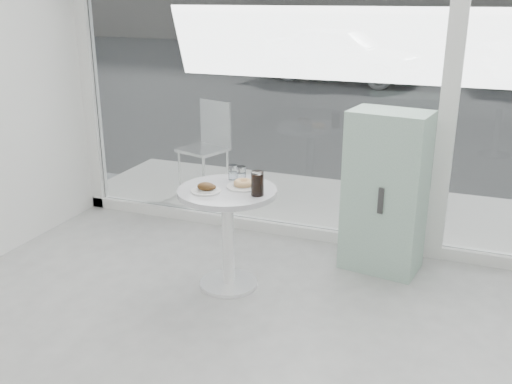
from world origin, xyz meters
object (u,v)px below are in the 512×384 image
at_px(plate_fritter, 207,188).
at_px(water_tumbler_a, 233,173).
at_px(main_table, 228,217).
at_px(water_tumbler_b, 241,175).
at_px(car_white, 342,53).
at_px(patio_chair, 208,142).
at_px(cola_glass, 257,184).
at_px(mint_cabinet, 385,192).
at_px(plate_donut, 243,184).

relative_size(plate_fritter, water_tumbler_a, 1.89).
relative_size(main_table, water_tumbler_b, 6.78).
bearing_deg(car_white, patio_chair, -162.64).
relative_size(patio_chair, water_tumbler_b, 8.64).
bearing_deg(car_white, main_table, -157.99).
bearing_deg(car_white, cola_glass, -156.74).
bearing_deg(water_tumbler_a, patio_chair, 121.77).
distance_m(patio_chair, water_tumbler_a, 1.85).
bearing_deg(water_tumbler_b, water_tumbler_a, 167.95).
bearing_deg(water_tumbler_a, car_white, 98.68).
height_order(car_white, water_tumbler_a, car_white).
distance_m(plate_fritter, cola_glass, 0.37).
bearing_deg(water_tumbler_b, plate_fritter, -113.27).
distance_m(water_tumbler_b, cola_glass, 0.34).
relative_size(water_tumbler_a, cola_glass, 0.66).
height_order(mint_cabinet, car_white, car_white).
bearing_deg(plate_fritter, mint_cabinet, 36.47).
height_order(plate_donut, cola_glass, cola_glass).
distance_m(car_white, plate_donut, 10.88).
xyz_separation_m(plate_donut, water_tumbler_b, (-0.07, 0.13, 0.03)).
bearing_deg(plate_fritter, plate_donut, 42.33).
distance_m(main_table, water_tumbler_a, 0.35).
relative_size(mint_cabinet, water_tumbler_a, 11.27).
xyz_separation_m(plate_donut, water_tumbler_a, (-0.14, 0.14, 0.03)).
relative_size(water_tumbler_a, water_tumbler_b, 1.00).
bearing_deg(patio_chair, water_tumbler_a, -40.56).
height_order(plate_donut, water_tumbler_b, water_tumbler_b).
xyz_separation_m(car_white, plate_fritter, (1.56, -10.93, 0.10)).
relative_size(plate_fritter, cola_glass, 1.26).
relative_size(car_white, plate_fritter, 18.99).
bearing_deg(water_tumbler_a, plate_donut, -44.97).
distance_m(mint_cabinet, water_tumbler_a, 1.19).
xyz_separation_m(mint_cabinet, water_tumbler_b, (-0.99, -0.52, 0.18)).
distance_m(main_table, plate_donut, 0.27).
bearing_deg(car_white, mint_cabinet, -151.86).
bearing_deg(patio_chair, cola_glass, -37.64).
xyz_separation_m(main_table, water_tumbler_a, (-0.05, 0.22, 0.27)).
distance_m(mint_cabinet, plate_donut, 1.14).
distance_m(plate_fritter, water_tumbler_a, 0.34).
xyz_separation_m(patio_chair, water_tumbler_a, (0.97, -1.56, 0.21)).
relative_size(plate_donut, water_tumbler_b, 2.16).
bearing_deg(water_tumbler_b, cola_glass, -48.19).
height_order(mint_cabinet, water_tumbler_a, mint_cabinet).
bearing_deg(plate_fritter, main_table, 44.00).
xyz_separation_m(plate_fritter, water_tumbler_b, (0.14, 0.31, 0.02)).
distance_m(car_white, plate_fritter, 11.04).
xyz_separation_m(patio_chair, water_tumbler_b, (1.04, -1.58, 0.21)).
relative_size(plate_fritter, plate_donut, 0.87).
bearing_deg(plate_donut, car_white, 99.31).
relative_size(main_table, patio_chair, 0.78).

